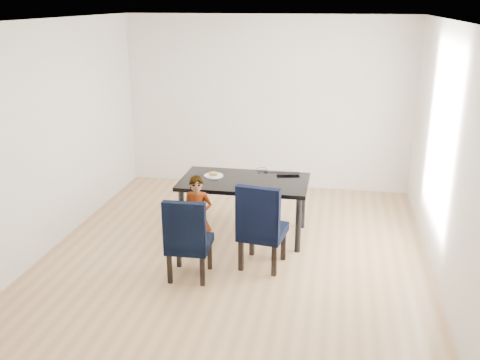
% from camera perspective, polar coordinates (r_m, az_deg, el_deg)
% --- Properties ---
extents(floor, '(4.50, 5.00, 0.01)m').
position_cam_1_polar(floor, '(6.55, -0.32, -7.66)').
color(floor, tan).
rests_on(floor, ground).
extents(ceiling, '(4.50, 5.00, 0.01)m').
position_cam_1_polar(ceiling, '(5.87, -0.37, 16.77)').
color(ceiling, white).
rests_on(ceiling, wall_back).
extents(wall_back, '(4.50, 0.01, 2.70)m').
position_cam_1_polar(wall_back, '(8.48, 2.87, 8.15)').
color(wall_back, white).
rests_on(wall_back, ground).
extents(wall_front, '(4.50, 0.01, 2.70)m').
position_cam_1_polar(wall_front, '(3.77, -7.55, -5.80)').
color(wall_front, white).
rests_on(wall_front, ground).
extents(wall_left, '(0.01, 5.00, 2.70)m').
position_cam_1_polar(wall_left, '(6.85, -19.28, 4.54)').
color(wall_left, white).
rests_on(wall_left, ground).
extents(wall_right, '(0.01, 5.00, 2.70)m').
position_cam_1_polar(wall_right, '(6.08, 21.05, 2.62)').
color(wall_right, silver).
rests_on(wall_right, ground).
extents(dining_table, '(1.60, 0.90, 0.75)m').
position_cam_1_polar(dining_table, '(6.84, 0.46, -2.97)').
color(dining_table, black).
rests_on(dining_table, floor).
extents(chair_left, '(0.47, 0.48, 0.94)m').
position_cam_1_polar(chair_left, '(5.83, -5.42, -6.04)').
color(chair_left, black).
rests_on(chair_left, floor).
extents(chair_right, '(0.56, 0.57, 1.02)m').
position_cam_1_polar(chair_right, '(6.03, 2.47, -4.72)').
color(chair_right, black).
rests_on(chair_right, floor).
extents(child, '(0.37, 0.26, 0.97)m').
position_cam_1_polar(child, '(6.30, -4.57, -3.89)').
color(child, '#FF5C15').
rests_on(child, floor).
extents(plate, '(0.31, 0.31, 0.01)m').
position_cam_1_polar(plate, '(6.86, -2.83, 0.47)').
color(plate, silver).
rests_on(plate, dining_table).
extents(sandwich, '(0.14, 0.09, 0.05)m').
position_cam_1_polar(sandwich, '(6.84, -2.85, 0.70)').
color(sandwich, olive).
rests_on(sandwich, plate).
extents(laptop, '(0.33, 0.25, 0.02)m').
position_cam_1_polar(laptop, '(6.97, 5.11, 0.75)').
color(laptop, black).
rests_on(laptop, dining_table).
extents(cable_tangle, '(0.16, 0.16, 0.01)m').
position_cam_1_polar(cable_tangle, '(7.01, 2.44, 0.84)').
color(cable_tangle, black).
rests_on(cable_tangle, dining_table).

